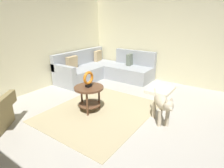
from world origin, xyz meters
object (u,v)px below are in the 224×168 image
object	(u,v)px
sectional_couch	(103,70)
torus_sculpture	(88,79)
dog_bed_mat	(160,90)
side_table	(89,92)
dog	(162,104)

from	to	relation	value
sectional_couch	torus_sculpture	distance (m)	2.26
sectional_couch	dog_bed_mat	world-z (taller)	sectional_couch
dog_bed_mat	sectional_couch	bearing A→B (deg)	89.64
side_table	torus_sculpture	world-z (taller)	torus_sculpture
sectional_couch	torus_sculpture	xyz separation A→B (m)	(-1.93, -1.11, 0.42)
side_table	dog	xyz separation A→B (m)	(0.40, -1.40, -0.04)
sectional_couch	side_table	size ratio (longest dim) A/B	3.75
sectional_couch	dog	size ratio (longest dim) A/B	3.35
torus_sculpture	dog_bed_mat	distance (m)	2.19
sectional_couch	dog_bed_mat	size ratio (longest dim) A/B	2.81
sectional_couch	side_table	distance (m)	2.22
dog_bed_mat	dog	size ratio (longest dim) A/B	1.19
side_table	dog_bed_mat	size ratio (longest dim) A/B	0.75
side_table	dog_bed_mat	bearing A→B (deg)	-23.36
side_table	dog	world-z (taller)	dog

